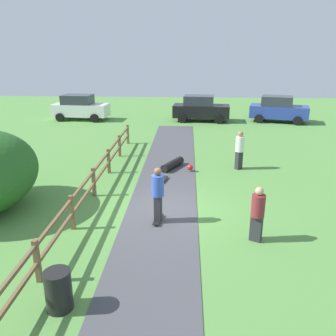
% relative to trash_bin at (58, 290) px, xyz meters
% --- Properties ---
extents(ground_plane, '(60.00, 60.00, 0.00)m').
position_rel_trash_bin_xyz_m(ground_plane, '(1.80, 4.72, -0.45)').
color(ground_plane, '#568E42').
extents(asphalt_path, '(2.40, 28.00, 0.02)m').
position_rel_trash_bin_xyz_m(asphalt_path, '(1.80, 4.72, -0.44)').
color(asphalt_path, '#47474C').
rests_on(asphalt_path, ground_plane).
extents(wooden_fence, '(0.12, 18.12, 1.10)m').
position_rel_trash_bin_xyz_m(wooden_fence, '(-0.80, 4.72, 0.22)').
color(wooden_fence, brown).
rests_on(wooden_fence, ground_plane).
extents(trash_bin, '(0.56, 0.56, 0.90)m').
position_rel_trash_bin_xyz_m(trash_bin, '(0.00, 0.00, 0.00)').
color(trash_bin, black).
rests_on(trash_bin, ground_plane).
extents(skater_riding, '(0.43, 0.82, 1.79)m').
position_rel_trash_bin_xyz_m(skater_riding, '(1.75, 4.04, 0.57)').
color(skater_riding, black).
rests_on(skater_riding, asphalt_path).
extents(skater_fallen, '(1.45, 1.56, 0.36)m').
position_rel_trash_bin_xyz_m(skater_fallen, '(2.04, 9.32, -0.25)').
color(skater_fallen, black).
rests_on(skater_fallen, asphalt_path).
extents(skateboard_loose, '(0.38, 0.82, 0.08)m').
position_rel_trash_bin_xyz_m(skateboard_loose, '(1.67, 7.67, -0.36)').
color(skateboard_loose, black).
rests_on(skateboard_loose, asphalt_path).
extents(bystander_white, '(0.54, 0.54, 1.76)m').
position_rel_trash_bin_xyz_m(bystander_white, '(4.99, 9.47, 0.52)').
color(bystander_white, '#2D2D33').
rests_on(bystander_white, ground_plane).
extents(bystander_maroon, '(0.51, 0.51, 1.64)m').
position_rel_trash_bin_xyz_m(bystander_maroon, '(4.62, 3.06, 0.45)').
color(bystander_maroon, '#2D2D33').
rests_on(bystander_maroon, ground_plane).
extents(parked_car_blue, '(4.49, 2.77, 1.92)m').
position_rel_trash_bin_xyz_m(parked_car_blue, '(9.40, 20.76, 0.51)').
color(parked_car_blue, '#283D99').
rests_on(parked_car_blue, ground_plane).
extents(parked_car_white, '(4.31, 2.23, 1.92)m').
position_rel_trash_bin_xyz_m(parked_car_white, '(-5.65, 20.75, 0.51)').
color(parked_car_white, silver).
rests_on(parked_car_white, ground_plane).
extents(parked_car_black, '(4.32, 2.26, 1.92)m').
position_rel_trash_bin_xyz_m(parked_car_black, '(3.60, 20.75, 0.51)').
color(parked_car_black, black).
rests_on(parked_car_black, ground_plane).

